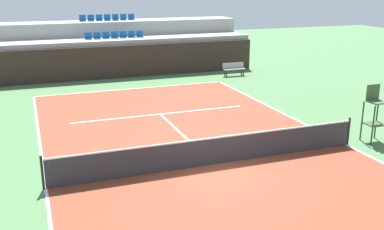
{
  "coord_description": "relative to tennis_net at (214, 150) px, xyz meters",
  "views": [
    {
      "loc": [
        -5.59,
        -12.93,
        5.94
      ],
      "look_at": [
        -0.05,
        2.0,
        1.2
      ],
      "focal_mm": 41.92,
      "sensor_mm": 36.0,
      "label": 1
    }
  ],
  "objects": [
    {
      "name": "ground_plane",
      "position": [
        0.0,
        0.0,
        -0.51
      ],
      "size": [
        80.0,
        80.0,
        0.0
      ],
      "primitive_type": "plane",
      "color": "#477042"
    },
    {
      "name": "court_surface",
      "position": [
        0.0,
        0.0,
        -0.5
      ],
      "size": [
        11.0,
        24.0,
        0.01
      ],
      "primitive_type": "cube",
      "color": "brown",
      "rests_on": "ground_plane"
    },
    {
      "name": "baseline_far",
      "position": [
        0.0,
        11.95,
        -0.5
      ],
      "size": [
        11.0,
        0.1,
        0.0
      ],
      "primitive_type": "cube",
      "color": "white",
      "rests_on": "court_surface"
    },
    {
      "name": "sideline_left",
      "position": [
        -5.45,
        0.0,
        -0.5
      ],
      "size": [
        0.1,
        24.0,
        0.0
      ],
      "primitive_type": "cube",
      "color": "white",
      "rests_on": "court_surface"
    },
    {
      "name": "sideline_right",
      "position": [
        5.45,
        0.0,
        -0.5
      ],
      "size": [
        0.1,
        24.0,
        0.0
      ],
      "primitive_type": "cube",
      "color": "white",
      "rests_on": "court_surface"
    },
    {
      "name": "service_line_far",
      "position": [
        0.0,
        6.4,
        -0.5
      ],
      "size": [
        8.26,
        0.1,
        0.0
      ],
      "primitive_type": "cube",
      "color": "white",
      "rests_on": "court_surface"
    },
    {
      "name": "centre_service_line",
      "position": [
        0.0,
        3.2,
        -0.5
      ],
      "size": [
        0.1,
        6.4,
        0.0
      ],
      "primitive_type": "cube",
      "color": "white",
      "rests_on": "court_surface"
    },
    {
      "name": "back_wall",
      "position": [
        0.0,
        15.36,
        0.52
      ],
      "size": [
        18.41,
        0.3,
        2.07
      ],
      "primitive_type": "cube",
      "color": "#33231E",
      "rests_on": "ground_plane"
    },
    {
      "name": "stands_tier_lower",
      "position": [
        0.0,
        16.71,
        0.67
      ],
      "size": [
        18.41,
        2.4,
        2.36
      ],
      "primitive_type": "cube",
      "color": "#9E9E99",
      "rests_on": "ground_plane"
    },
    {
      "name": "stands_tier_upper",
      "position": [
        0.0,
        19.11,
        1.15
      ],
      "size": [
        18.41,
        2.4,
        3.32
      ],
      "primitive_type": "cube",
      "color": "#9E9E99",
      "rests_on": "ground_plane"
    },
    {
      "name": "seating_row_lower",
      "position": [
        0.0,
        16.8,
        1.98
      ],
      "size": [
        3.87,
        0.44,
        0.44
      ],
      "color": "#145193",
      "rests_on": "stands_tier_lower"
    },
    {
      "name": "seating_row_upper",
      "position": [
        0.0,
        19.2,
        2.94
      ],
      "size": [
        3.87,
        0.44,
        0.44
      ],
      "color": "#145193",
      "rests_on": "stands_tier_upper"
    },
    {
      "name": "tennis_net",
      "position": [
        0.0,
        0.0,
        0.0
      ],
      "size": [
        11.08,
        0.08,
        1.07
      ],
      "color": "black",
      "rests_on": "court_surface"
    },
    {
      "name": "umpire_chair",
      "position": [
        6.7,
        0.06,
        0.68
      ],
      "size": [
        0.76,
        0.66,
        2.2
      ],
      "color": "#334C2D",
      "rests_on": "ground_plane"
    },
    {
      "name": "player_bench",
      "position": [
        7.1,
        13.37,
        -0.0
      ],
      "size": [
        1.5,
        0.4,
        0.85
      ],
      "color": "#99999E",
      "rests_on": "ground_plane"
    }
  ]
}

